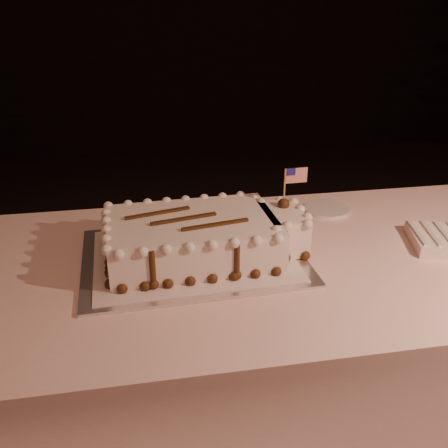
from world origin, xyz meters
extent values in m
cube|color=#FFD0C5|center=(0.00, 0.60, 0.38)|extent=(2.40, 0.80, 0.75)
cube|color=silver|center=(-0.33, 0.63, 0.75)|extent=(0.56, 0.43, 0.01)
cube|color=silver|center=(-0.33, 0.63, 0.76)|extent=(0.50, 0.39, 0.00)
cube|color=white|center=(-0.33, 0.63, 0.81)|extent=(0.42, 0.29, 0.10)
cube|color=white|center=(-0.10, 0.64, 0.81)|extent=(0.10, 0.16, 0.10)
sphere|color=#4B2912|center=(-0.51, 0.49, 0.77)|extent=(0.03, 0.03, 0.03)
sphere|color=#4B2912|center=(-0.46, 0.49, 0.77)|extent=(0.03, 0.03, 0.03)
sphere|color=#4B2912|center=(-0.41, 0.49, 0.77)|extent=(0.03, 0.03, 0.03)
sphere|color=#4B2912|center=(-0.35, 0.49, 0.77)|extent=(0.03, 0.03, 0.03)
sphere|color=#4B2912|center=(-0.30, 0.49, 0.77)|extent=(0.03, 0.03, 0.03)
sphere|color=#4B2912|center=(-0.25, 0.49, 0.77)|extent=(0.03, 0.03, 0.03)
sphere|color=#4B2912|center=(-0.20, 0.50, 0.77)|extent=(0.03, 0.03, 0.03)
sphere|color=#4B2912|center=(-0.15, 0.50, 0.77)|extent=(0.03, 0.03, 0.03)
sphere|color=#4B2912|center=(-0.14, 0.54, 0.77)|extent=(0.03, 0.03, 0.03)
sphere|color=#4B2912|center=(-0.11, 0.56, 0.77)|extent=(0.03, 0.03, 0.03)
sphere|color=#4B2912|center=(-0.06, 0.56, 0.77)|extent=(0.03, 0.03, 0.03)
sphere|color=#4B2912|center=(-0.05, 0.60, 0.77)|extent=(0.03, 0.03, 0.03)
sphere|color=#4B2912|center=(-0.05, 0.65, 0.77)|extent=(0.03, 0.03, 0.03)
sphere|color=#4B2912|center=(-0.05, 0.70, 0.77)|extent=(0.03, 0.03, 0.03)
sphere|color=#4B2912|center=(-0.08, 0.72, 0.77)|extent=(0.03, 0.03, 0.03)
sphere|color=#4B2912|center=(-0.14, 0.71, 0.77)|extent=(0.03, 0.03, 0.03)
sphere|color=#4B2912|center=(-0.15, 0.75, 0.77)|extent=(0.03, 0.03, 0.03)
sphere|color=#4B2912|center=(-0.18, 0.77, 0.77)|extent=(0.03, 0.03, 0.03)
sphere|color=#4B2912|center=(-0.23, 0.77, 0.77)|extent=(0.03, 0.03, 0.03)
sphere|color=#4B2912|center=(-0.28, 0.77, 0.77)|extent=(0.03, 0.03, 0.03)
sphere|color=#4B2912|center=(-0.33, 0.77, 0.77)|extent=(0.03, 0.03, 0.03)
sphere|color=#4B2912|center=(-0.38, 0.76, 0.77)|extent=(0.03, 0.03, 0.03)
sphere|color=#4B2912|center=(-0.43, 0.76, 0.77)|extent=(0.03, 0.03, 0.03)
sphere|color=#4B2912|center=(-0.49, 0.76, 0.77)|extent=(0.03, 0.03, 0.03)
sphere|color=#4B2912|center=(-0.54, 0.76, 0.77)|extent=(0.03, 0.03, 0.03)
sphere|color=#4B2912|center=(-0.54, 0.71, 0.77)|extent=(0.03, 0.03, 0.03)
sphere|color=#4B2912|center=(-0.54, 0.66, 0.77)|extent=(0.03, 0.03, 0.03)
sphere|color=#4B2912|center=(-0.54, 0.61, 0.77)|extent=(0.03, 0.03, 0.03)
sphere|color=#4B2912|center=(-0.54, 0.56, 0.77)|extent=(0.03, 0.03, 0.03)
sphere|color=#4B2912|center=(-0.53, 0.51, 0.77)|extent=(0.03, 0.03, 0.03)
sphere|color=white|center=(-0.51, 0.49, 0.85)|extent=(0.03, 0.03, 0.03)
sphere|color=white|center=(-0.46, 0.49, 0.85)|extent=(0.03, 0.03, 0.03)
sphere|color=white|center=(-0.41, 0.49, 0.85)|extent=(0.03, 0.03, 0.03)
sphere|color=white|center=(-0.35, 0.49, 0.85)|extent=(0.03, 0.03, 0.03)
sphere|color=white|center=(-0.30, 0.49, 0.85)|extent=(0.03, 0.03, 0.03)
sphere|color=white|center=(-0.25, 0.49, 0.85)|extent=(0.03, 0.03, 0.03)
sphere|color=white|center=(-0.20, 0.50, 0.85)|extent=(0.03, 0.03, 0.03)
sphere|color=white|center=(-0.15, 0.50, 0.85)|extent=(0.03, 0.03, 0.03)
sphere|color=white|center=(-0.14, 0.54, 0.85)|extent=(0.03, 0.03, 0.03)
sphere|color=white|center=(-0.11, 0.56, 0.85)|extent=(0.03, 0.03, 0.03)
sphere|color=white|center=(-0.06, 0.56, 0.85)|extent=(0.03, 0.03, 0.03)
sphere|color=white|center=(-0.05, 0.60, 0.85)|extent=(0.03, 0.03, 0.03)
sphere|color=white|center=(-0.05, 0.65, 0.85)|extent=(0.03, 0.03, 0.03)
sphere|color=white|center=(-0.05, 0.70, 0.85)|extent=(0.03, 0.03, 0.03)
sphere|color=white|center=(-0.08, 0.72, 0.85)|extent=(0.03, 0.03, 0.03)
sphere|color=white|center=(-0.14, 0.71, 0.85)|extent=(0.03, 0.03, 0.03)
sphere|color=white|center=(-0.15, 0.75, 0.85)|extent=(0.03, 0.03, 0.03)
sphere|color=white|center=(-0.18, 0.77, 0.85)|extent=(0.03, 0.03, 0.03)
sphere|color=white|center=(-0.23, 0.77, 0.85)|extent=(0.03, 0.03, 0.03)
sphere|color=white|center=(-0.28, 0.77, 0.85)|extent=(0.03, 0.03, 0.03)
sphere|color=white|center=(-0.33, 0.77, 0.85)|extent=(0.03, 0.03, 0.03)
sphere|color=white|center=(-0.38, 0.76, 0.85)|extent=(0.03, 0.03, 0.03)
sphere|color=white|center=(-0.43, 0.76, 0.85)|extent=(0.03, 0.03, 0.03)
sphere|color=white|center=(-0.49, 0.76, 0.85)|extent=(0.03, 0.03, 0.03)
sphere|color=white|center=(-0.54, 0.76, 0.85)|extent=(0.03, 0.03, 0.03)
sphere|color=white|center=(-0.54, 0.71, 0.85)|extent=(0.03, 0.03, 0.03)
sphere|color=white|center=(-0.54, 0.66, 0.85)|extent=(0.03, 0.03, 0.03)
sphere|color=white|center=(-0.54, 0.61, 0.85)|extent=(0.03, 0.03, 0.03)
sphere|color=white|center=(-0.54, 0.56, 0.85)|extent=(0.03, 0.03, 0.03)
sphere|color=white|center=(-0.53, 0.51, 0.85)|extent=(0.03, 0.03, 0.03)
cylinder|color=#4B2912|center=(-0.44, 0.49, 0.81)|extent=(0.01, 0.01, 0.09)
sphere|color=#4B2912|center=(-0.44, 0.49, 0.77)|extent=(0.02, 0.02, 0.02)
cylinder|color=#4B2912|center=(-0.25, 0.49, 0.81)|extent=(0.01, 0.01, 0.09)
sphere|color=#4B2912|center=(-0.25, 0.49, 0.77)|extent=(0.02, 0.02, 0.02)
cylinder|color=#4B2912|center=(-0.12, 0.56, 0.81)|extent=(0.01, 0.01, 0.09)
sphere|color=#4B2912|center=(-0.12, 0.56, 0.77)|extent=(0.02, 0.02, 0.02)
cylinder|color=#4B2912|center=(-0.05, 0.68, 0.81)|extent=(0.01, 0.01, 0.09)
sphere|color=#4B2912|center=(-0.05, 0.68, 0.77)|extent=(0.02, 0.02, 0.02)
cylinder|color=#4B2912|center=(-0.15, 0.77, 0.81)|extent=(0.01, 0.01, 0.09)
sphere|color=#4B2912|center=(-0.15, 0.77, 0.77)|extent=(0.02, 0.02, 0.02)
cylinder|color=#4B2912|center=(-0.34, 0.77, 0.81)|extent=(0.01, 0.01, 0.09)
sphere|color=#4B2912|center=(-0.34, 0.77, 0.77)|extent=(0.02, 0.02, 0.02)
cylinder|color=#4B2912|center=(-0.53, 0.76, 0.81)|extent=(0.01, 0.01, 0.09)
sphere|color=#4B2912|center=(-0.53, 0.76, 0.77)|extent=(0.02, 0.02, 0.02)
cylinder|color=#4B2912|center=(-0.54, 0.58, 0.81)|extent=(0.01, 0.01, 0.09)
sphere|color=#4B2912|center=(-0.54, 0.58, 0.77)|extent=(0.02, 0.02, 0.02)
cube|color=#4B2912|center=(-0.41, 0.67, 0.86)|extent=(0.16, 0.05, 0.01)
cube|color=#4B2912|center=(-0.35, 0.63, 0.86)|extent=(0.17, 0.05, 0.01)
cube|color=#4B2912|center=(-0.28, 0.58, 0.86)|extent=(0.17, 0.04, 0.01)
sphere|color=#4B2912|center=(-0.09, 0.67, 0.86)|extent=(0.03, 0.03, 0.03)
cylinder|color=tan|center=(-0.09, 0.67, 0.90)|extent=(0.00, 0.00, 0.12)
cube|color=red|center=(-0.06, 0.67, 0.94)|extent=(0.06, 0.00, 0.04)
cube|color=navy|center=(-0.07, 0.67, 0.95)|extent=(0.02, 0.01, 0.02)
cube|color=silver|center=(0.26, 0.60, 0.78)|extent=(0.04, 0.15, 0.01)
cube|color=silver|center=(0.30, 0.59, 0.78)|extent=(0.04, 0.15, 0.01)
cube|color=silver|center=(0.33, 0.58, 0.78)|extent=(0.04, 0.15, 0.01)
cylinder|color=silver|center=(0.11, 0.86, 0.76)|extent=(0.14, 0.14, 0.01)
camera|label=1|loc=(-0.45, -0.48, 1.36)|focal=40.00mm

